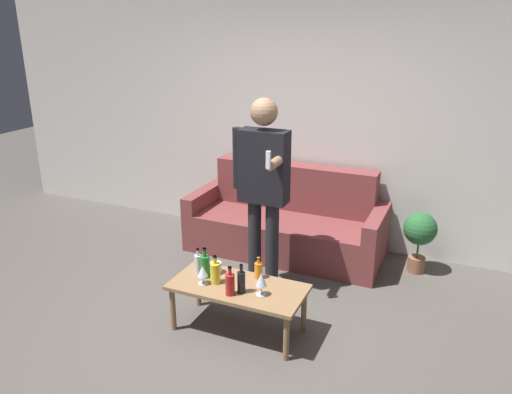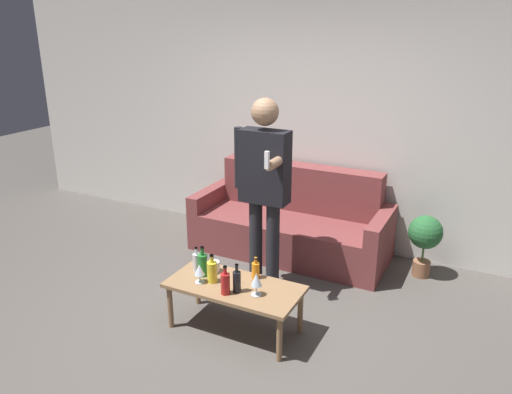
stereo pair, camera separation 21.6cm
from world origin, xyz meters
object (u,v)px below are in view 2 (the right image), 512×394
(coffee_table, at_px, (234,290))
(bottle_orange, at_px, (212,271))
(person_standing_front, at_px, (264,181))
(couch, at_px, (292,224))

(coffee_table, height_order, bottle_orange, bottle_orange)
(coffee_table, bearing_deg, bottle_orange, -170.43)
(bottle_orange, bearing_deg, person_standing_front, 83.20)
(couch, height_order, bottle_orange, couch)
(couch, bearing_deg, person_standing_front, -84.82)
(person_standing_front, bearing_deg, couch, 95.18)
(person_standing_front, bearing_deg, bottle_orange, -96.80)
(bottle_orange, xyz_separation_m, person_standing_front, (0.09, 0.74, 0.55))
(bottle_orange, bearing_deg, coffee_table, 9.57)
(couch, bearing_deg, bottle_orange, -90.41)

